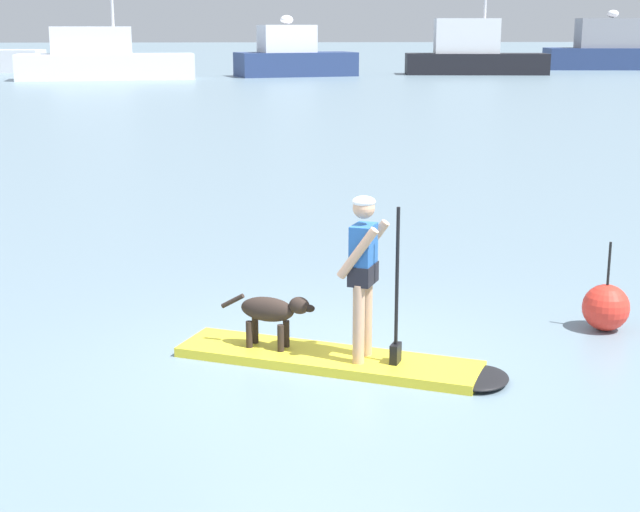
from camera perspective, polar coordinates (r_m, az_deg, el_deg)
ground_plane at (r=9.76m, az=0.45°, el=-6.54°), size 400.00×400.00×0.00m
paddleboard at (r=9.68m, az=1.73°, el=-6.42°), size 3.43×2.08×0.10m
person_paddler at (r=9.32m, az=2.73°, el=-0.65°), size 0.68×0.60×1.68m
dog at (r=9.82m, az=-2.94°, el=-3.39°), size 0.99×0.51×0.58m
moored_boat_port at (r=63.92m, az=-13.06°, el=11.55°), size 11.59×4.41×12.45m
moored_boat_outer at (r=66.76m, az=-1.64°, el=11.99°), size 8.73×5.24×4.13m
moored_boat_far_port at (r=69.99m, az=9.25°, el=12.02°), size 10.35×4.06×8.54m
moored_boat_far_starboard at (r=80.75m, az=17.62°, el=11.80°), size 12.16×4.73×4.65m
marker_buoy at (r=11.21m, az=16.95°, el=-3.00°), size 0.54×0.54×1.04m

